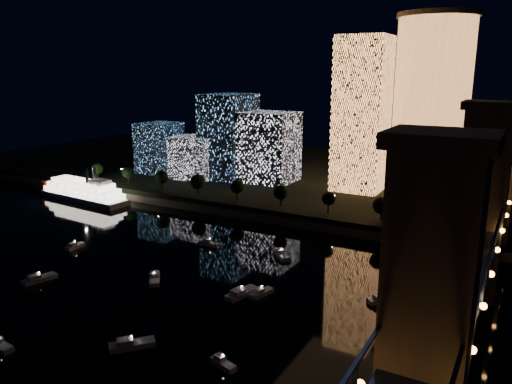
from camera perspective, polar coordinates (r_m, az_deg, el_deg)
ground at (r=125.17m, az=-11.65°, el=-13.71°), size 520.00×520.00×0.00m
far_bank at (r=259.82m, az=11.90°, el=1.27°), size 420.00×160.00×5.00m
seawall at (r=189.25m, az=4.70°, el=-3.42°), size 420.00×6.00×3.00m
tower_cylindrical at (r=233.70m, az=19.39°, el=9.50°), size 34.00×34.00×75.85m
tower_rectangular at (r=225.01m, az=11.99°, el=8.63°), size 20.96×20.96×66.70m
midrise_blocks at (r=248.59m, az=-3.55°, el=5.48°), size 82.28×33.25×41.13m
truss_bridge at (r=96.17m, az=21.21°, el=-12.37°), size 13.00×266.00×50.00m
riverboat at (r=240.03m, az=-19.46°, el=0.14°), size 52.96×15.11×15.74m
motorboats at (r=133.87m, az=-8.25°, el=-11.28°), size 119.08×82.43×2.78m
esplanade_trees at (r=202.74m, az=-0.76°, el=0.41°), size 166.26×6.90×8.95m
street_lamps at (r=212.98m, az=-2.24°, el=0.65°), size 132.70×0.70×5.65m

